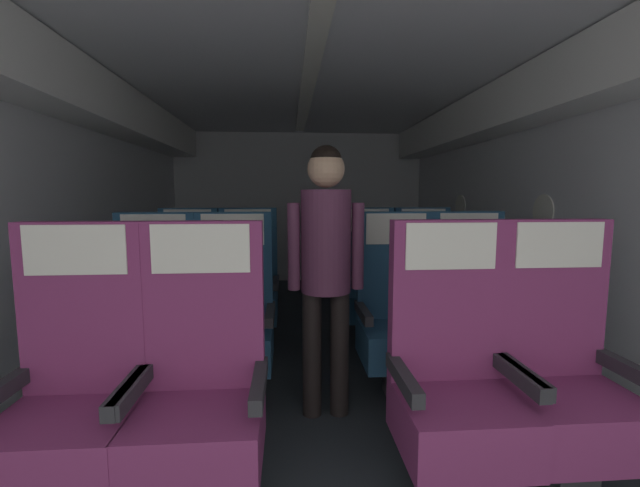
% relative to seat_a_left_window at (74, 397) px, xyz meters
% --- Properties ---
extents(ground, '(3.89, 6.61, 0.02)m').
position_rel_seat_a_left_window_xyz_m(ground, '(1.02, 1.46, -0.50)').
color(ground, '#23282D').
extents(fuselage_shell, '(3.77, 6.26, 2.24)m').
position_rel_seat_a_left_window_xyz_m(fuselage_shell, '(1.02, 1.74, 1.14)').
color(fuselage_shell, silver).
rests_on(fuselage_shell, ground).
extents(seat_a_left_window, '(0.52, 0.47, 1.17)m').
position_rel_seat_a_left_window_xyz_m(seat_a_left_window, '(0.00, 0.00, 0.00)').
color(seat_a_left_window, '#38383D').
rests_on(seat_a_left_window, ground).
extents(seat_a_left_aisle, '(0.52, 0.47, 1.17)m').
position_rel_seat_a_left_window_xyz_m(seat_a_left_aisle, '(0.49, 0.00, 0.00)').
color(seat_a_left_aisle, '#38383D').
rests_on(seat_a_left_aisle, ground).
extents(seat_a_right_aisle, '(0.52, 0.47, 1.17)m').
position_rel_seat_a_left_window_xyz_m(seat_a_right_aisle, '(2.03, 0.01, 0.00)').
color(seat_a_right_aisle, '#38383D').
rests_on(seat_a_right_aisle, ground).
extents(seat_a_right_window, '(0.52, 0.47, 1.17)m').
position_rel_seat_a_left_window_xyz_m(seat_a_right_window, '(1.53, 0.01, 0.00)').
color(seat_a_right_window, '#38383D').
rests_on(seat_a_right_window, ground).
extents(seat_b_left_window, '(0.52, 0.47, 1.17)m').
position_rel_seat_a_left_window_xyz_m(seat_b_left_window, '(0.01, 0.95, 0.00)').
color(seat_b_left_window, '#38383D').
rests_on(seat_b_left_window, ground).
extents(seat_b_left_aisle, '(0.52, 0.47, 1.17)m').
position_rel_seat_a_left_window_xyz_m(seat_b_left_aisle, '(0.49, 0.96, 0.00)').
color(seat_b_left_aisle, '#38383D').
rests_on(seat_b_left_aisle, ground).
extents(seat_b_right_aisle, '(0.52, 0.47, 1.17)m').
position_rel_seat_a_left_window_xyz_m(seat_b_right_aisle, '(2.04, 0.96, 0.00)').
color(seat_b_right_aisle, '#38383D').
rests_on(seat_b_right_aisle, ground).
extents(seat_b_right_window, '(0.52, 0.47, 1.17)m').
position_rel_seat_a_left_window_xyz_m(seat_b_right_window, '(1.54, 0.94, 0.00)').
color(seat_b_right_window, '#38383D').
rests_on(seat_b_right_window, ground).
extents(seat_c_left_window, '(0.52, 0.47, 1.17)m').
position_rel_seat_a_left_window_xyz_m(seat_c_left_window, '(-0.01, 1.89, 0.00)').
color(seat_c_left_window, '#38383D').
rests_on(seat_c_left_window, ground).
extents(seat_c_left_aisle, '(0.52, 0.47, 1.17)m').
position_rel_seat_a_left_window_xyz_m(seat_c_left_aisle, '(0.50, 1.90, 0.00)').
color(seat_c_left_aisle, '#38383D').
rests_on(seat_c_left_aisle, ground).
extents(seat_c_right_aisle, '(0.52, 0.47, 1.17)m').
position_rel_seat_a_left_window_xyz_m(seat_c_right_aisle, '(2.04, 1.89, 0.00)').
color(seat_c_right_aisle, '#38383D').
rests_on(seat_c_right_aisle, ground).
extents(seat_c_right_window, '(0.52, 0.47, 1.17)m').
position_rel_seat_a_left_window_xyz_m(seat_c_right_window, '(1.53, 1.91, 0.00)').
color(seat_c_right_window, '#38383D').
rests_on(seat_c_right_window, ground).
extents(flight_attendant, '(0.43, 0.28, 1.55)m').
position_rel_seat_a_left_window_xyz_m(flight_attendant, '(1.05, 0.68, 0.46)').
color(flight_attendant, black).
rests_on(flight_attendant, ground).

